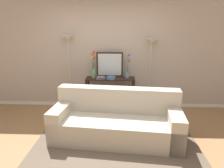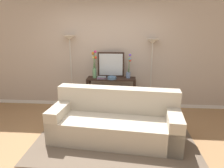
% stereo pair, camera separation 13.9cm
% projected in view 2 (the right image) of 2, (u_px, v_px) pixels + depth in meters
% --- Properties ---
extents(ground_plane, '(16.00, 16.00, 0.02)m').
position_uv_depth(ground_plane, '(94.00, 149.00, 3.40)').
color(ground_plane, '#9E754C').
extents(back_wall, '(12.00, 0.15, 2.85)m').
position_uv_depth(back_wall, '(106.00, 50.00, 4.94)').
color(back_wall, white).
rests_on(back_wall, ground).
extents(area_rug, '(2.80, 1.57, 0.01)m').
position_uv_depth(area_rug, '(114.00, 142.00, 3.58)').
color(area_rug, brown).
rests_on(area_rug, ground).
extents(couch, '(2.31, 1.08, 0.88)m').
position_uv_depth(couch, '(115.00, 122.00, 3.65)').
color(couch, '#BCB29E').
rests_on(couch, ground).
extents(console_table, '(1.13, 0.36, 0.81)m').
position_uv_depth(console_table, '(111.00, 89.00, 4.81)').
color(console_table, black).
rests_on(console_table, ground).
extents(floor_lamp_left, '(0.28, 0.28, 1.77)m').
position_uv_depth(floor_lamp_left, '(70.00, 52.00, 4.79)').
color(floor_lamp_left, '#B7B2A8').
rests_on(floor_lamp_left, ground).
extents(floor_lamp_right, '(0.28, 0.28, 1.70)m').
position_uv_depth(floor_lamp_right, '(152.00, 55.00, 4.66)').
color(floor_lamp_right, '#B7B2A8').
rests_on(floor_lamp_right, ground).
extents(wall_mirror, '(0.62, 0.02, 0.58)m').
position_uv_depth(wall_mirror, '(111.00, 65.00, 4.80)').
color(wall_mirror, black).
rests_on(wall_mirror, console_table).
extents(vase_tall_flowers, '(0.13, 0.10, 0.64)m').
position_uv_depth(vase_tall_flowers, '(94.00, 66.00, 4.69)').
color(vase_tall_flowers, '#669E6B').
rests_on(vase_tall_flowers, console_table).
extents(vase_short_flowers, '(0.11, 0.10, 0.56)m').
position_uv_depth(vase_short_flowers, '(129.00, 70.00, 4.70)').
color(vase_short_flowers, '#6B84AD').
rests_on(vase_short_flowers, console_table).
extents(fruit_bowl, '(0.20, 0.20, 0.07)m').
position_uv_depth(fruit_bowl, '(112.00, 78.00, 4.62)').
color(fruit_bowl, '#4C7093').
rests_on(fruit_bowl, console_table).
extents(book_stack, '(0.23, 0.15, 0.05)m').
position_uv_depth(book_stack, '(102.00, 78.00, 4.66)').
color(book_stack, slate).
rests_on(book_stack, console_table).
extents(book_row_under_console, '(0.48, 0.17, 0.13)m').
position_uv_depth(book_row_under_console, '(102.00, 108.00, 4.96)').
color(book_row_under_console, tan).
rests_on(book_row_under_console, ground).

